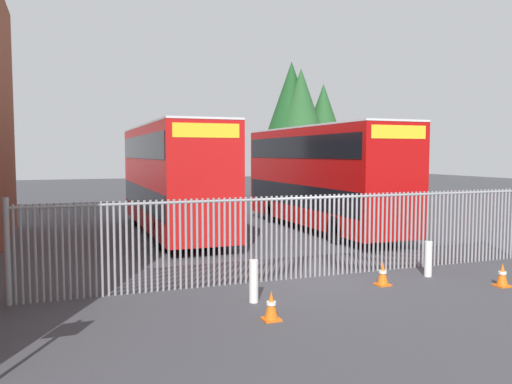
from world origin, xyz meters
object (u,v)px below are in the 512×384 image
Objects in this scene: bollard_center_front at (428,259)px; traffic_cone_by_gate at (383,274)px; double_decker_bus_behind_fence_right at (331,167)px; traffic_cone_mid_forecourt at (502,275)px; double_decker_bus_near_gate at (172,175)px; bollard_near_left at (254,281)px; traffic_cone_near_kerb at (271,306)px; double_decker_bus_behind_fence_left at (321,174)px.

bollard_center_front is 1.73m from traffic_cone_by_gate.
double_decker_bus_behind_fence_right is 19.37m from bollard_center_front.
traffic_cone_mid_forecourt is at bearing -106.89° from double_decker_bus_behind_fence_right.
traffic_cone_by_gate is (3.24, -10.09, -2.13)m from double_decker_bus_near_gate.
double_decker_bus_near_gate is 12.89m from traffic_cone_mid_forecourt.
bollard_center_front reaches higher than traffic_cone_mid_forecourt.
traffic_cone_near_kerb is (-0.10, -1.27, -0.19)m from bollard_near_left.
bollard_center_front is 1.61× the size of traffic_cone_mid_forecourt.
bollard_center_front is 1.61× the size of traffic_cone_near_kerb.
double_decker_bus_behind_fence_left is 10.31m from traffic_cone_mid_forecourt.
traffic_cone_by_gate is 3.94m from traffic_cone_near_kerb.
double_decker_bus_behind_fence_right reaches higher than traffic_cone_by_gate.
bollard_near_left is at bearing -125.30° from double_decker_bus_behind_fence_left.
double_decker_bus_behind_fence_left is 10.97m from double_decker_bus_behind_fence_right.
double_decker_bus_behind_fence_right is 18.32× the size of traffic_cone_mid_forecourt.
double_decker_bus_behind_fence_left is 11.38× the size of bollard_center_front.
bollard_center_front is at bearing 6.77° from bollard_near_left.
double_decker_bus_near_gate is 14.46m from double_decker_bus_behind_fence_right.
double_decker_bus_near_gate is 18.32× the size of traffic_cone_near_kerb.
double_decker_bus_behind_fence_left and double_decker_bus_behind_fence_right have the same top height.
bollard_near_left is at bearing -123.18° from double_decker_bus_behind_fence_right.
traffic_cone_near_kerb is at bearing -176.48° from traffic_cone_mid_forecourt.
traffic_cone_mid_forecourt is (-5.92, -19.48, -2.13)m from double_decker_bus_behind_fence_right.
double_decker_bus_near_gate is 1.00× the size of double_decker_bus_behind_fence_left.
double_decker_bus_behind_fence_left is 11.38× the size of bollard_near_left.
bollard_center_front is 1.83m from traffic_cone_mid_forecourt.
double_decker_bus_behind_fence_right is 20.47m from traffic_cone_mid_forecourt.
double_decker_bus_behind_fence_left reaches higher than traffic_cone_by_gate.
traffic_cone_mid_forecourt is at bearing -55.56° from bollard_center_front.
bollard_near_left is 6.31m from traffic_cone_mid_forecourt.
bollard_center_front is at bearing -98.61° from double_decker_bus_behind_fence_left.
bollard_center_front is at bearing 12.28° from traffic_cone_by_gate.
double_decker_bus_behind_fence_right reaches higher than traffic_cone_near_kerb.
traffic_cone_by_gate is at bearing -72.18° from double_decker_bus_near_gate.
traffic_cone_mid_forecourt and traffic_cone_near_kerb have the same top height.
bollard_near_left is at bearing -173.23° from bollard_center_front.
traffic_cone_near_kerb is (-12.26, -19.87, -2.13)m from double_decker_bus_behind_fence_right.
bollard_near_left is (-6.51, -9.20, -1.95)m from double_decker_bus_behind_fence_left.
double_decker_bus_behind_fence_left is at bearing 88.47° from traffic_cone_mid_forecourt.
double_decker_bus_behind_fence_right is (11.87, 8.25, 0.00)m from double_decker_bus_near_gate.
double_decker_bus_behind_fence_right is at bearing 34.81° from double_decker_bus_near_gate.
bollard_center_front is 1.61× the size of traffic_cone_by_gate.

